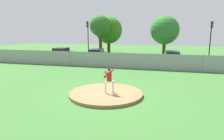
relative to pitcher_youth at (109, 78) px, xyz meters
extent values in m
plane|color=#386B2D|center=(-0.22, 6.01, -1.19)|extent=(80.00, 80.00, 0.00)
cube|color=#2B2B2D|center=(-0.22, 14.51, -1.18)|extent=(44.00, 7.00, 0.01)
cylinder|color=olive|center=(-0.22, 0.01, -1.09)|extent=(4.88, 4.88, 0.20)
cylinder|color=silver|center=(-0.20, -0.15, -0.59)|extent=(0.13, 0.13, 0.80)
cylinder|color=silver|center=(0.23, 0.15, -0.59)|extent=(0.13, 0.13, 0.80)
cylinder|color=maroon|center=(0.01, 0.00, 0.10)|extent=(0.32, 0.32, 0.58)
cylinder|color=maroon|center=(0.19, 0.00, 0.49)|extent=(0.37, 0.29, 0.47)
cylinder|color=maroon|center=(-0.17, 0.00, 0.26)|extent=(0.28, 0.23, 0.46)
ellipsoid|color=#4C2D14|center=(-0.29, 0.05, 0.09)|extent=(0.20, 0.12, 0.18)
sphere|color=tan|center=(0.01, 0.00, 0.50)|extent=(0.20, 0.20, 0.20)
cylinder|color=black|center=(0.01, 0.00, 0.57)|extent=(0.21, 0.21, 0.09)
sphere|color=white|center=(-0.63, 0.38, -0.95)|extent=(0.07, 0.07, 0.07)
cube|color=gray|center=(-0.22, 10.01, -0.31)|extent=(37.45, 0.03, 1.75)
cylinder|color=slate|center=(-7.71, 10.01, -0.26)|extent=(0.07, 0.07, 1.85)
cylinder|color=slate|center=(7.27, 10.01, -0.26)|extent=(0.07, 0.07, 1.85)
cube|color=#232328|center=(-5.97, 14.86, -0.49)|extent=(1.97, 4.40, 0.76)
cube|color=black|center=(-5.97, 14.86, 0.18)|extent=(1.73, 2.45, 0.58)
cylinder|color=black|center=(-6.04, 16.20, -0.87)|extent=(1.85, 0.73, 0.64)
cylinder|color=black|center=(-5.91, 13.53, -0.87)|extent=(1.85, 0.73, 0.64)
cube|color=slate|center=(4.33, 14.58, -0.50)|extent=(2.10, 4.29, 0.74)
cube|color=black|center=(4.33, 14.58, 0.16)|extent=(1.82, 2.41, 0.58)
cylinder|color=black|center=(4.23, 15.86, -0.87)|extent=(1.90, 0.77, 0.64)
cylinder|color=black|center=(4.42, 13.29, -0.87)|extent=(1.90, 0.77, 0.64)
cube|color=#A81919|center=(-11.52, 14.91, -0.50)|extent=(1.85, 4.10, 0.74)
cube|color=black|center=(-11.52, 14.91, 0.19)|extent=(1.70, 2.26, 0.63)
cylinder|color=black|center=(-11.52, 16.18, -0.87)|extent=(1.90, 0.64, 0.64)
cylinder|color=black|center=(-11.53, 13.63, -0.87)|extent=(1.90, 0.64, 0.64)
cylinder|color=black|center=(-8.59, 18.50, 1.61)|extent=(0.14, 0.14, 5.60)
cube|color=black|center=(-8.59, 18.32, 3.97)|extent=(0.28, 0.24, 0.90)
sphere|color=red|center=(-8.59, 18.20, 4.24)|extent=(0.18, 0.18, 0.18)
sphere|color=orange|center=(-8.59, 18.20, 3.97)|extent=(0.18, 0.18, 0.18)
sphere|color=green|center=(-8.59, 18.20, 3.70)|extent=(0.18, 0.18, 0.18)
cylinder|color=black|center=(9.50, 18.80, 1.54)|extent=(0.14, 0.14, 5.45)
cube|color=black|center=(9.50, 18.62, 3.82)|extent=(0.28, 0.24, 0.90)
sphere|color=red|center=(9.50, 18.50, 4.09)|extent=(0.18, 0.18, 0.18)
sphere|color=orange|center=(9.50, 18.50, 3.82)|extent=(0.18, 0.18, 0.18)
sphere|color=green|center=(9.50, 18.50, 3.55)|extent=(0.18, 0.18, 0.18)
cylinder|color=#4C331E|center=(-7.49, 21.52, 0.68)|extent=(0.56, 0.56, 3.73)
sphere|color=#2D6D23|center=(-7.49, 21.52, 3.82)|extent=(3.64, 3.64, 3.64)
cylinder|color=#4C331E|center=(-6.93, 24.89, 0.07)|extent=(0.57, 0.57, 2.51)
sphere|color=#2F761B|center=(-6.93, 24.89, 3.08)|extent=(5.02, 5.02, 5.02)
cylinder|color=#4C331E|center=(3.22, 24.76, 0.08)|extent=(0.56, 0.56, 2.54)
sphere|color=#2E732C|center=(3.22, 24.76, 3.09)|extent=(4.95, 4.95, 4.95)
camera|label=1|loc=(3.48, -12.55, 3.11)|focal=32.79mm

